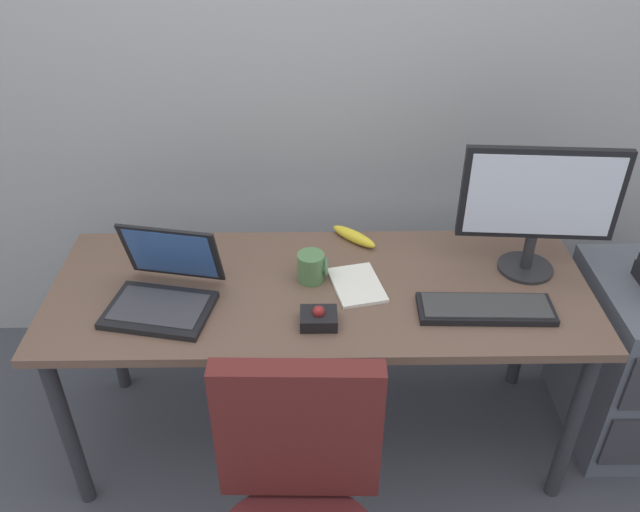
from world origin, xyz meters
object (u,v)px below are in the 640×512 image
at_px(keyboard, 486,309).
at_px(laptop, 164,289).
at_px(monitor_main, 540,202).
at_px(banana, 354,236).
at_px(paper_notepad, 357,286).
at_px(coffee_mug, 312,267).
at_px(file_cabinet, 638,360).
at_px(trackball_mouse, 319,318).

distance_m(keyboard, laptop, 0.98).
bearing_deg(keyboard, monitor_main, 50.22).
bearing_deg(banana, laptop, -150.84).
bearing_deg(paper_notepad, banana, 88.84).
xyz_separation_m(keyboard, laptop, (-0.98, 0.06, 0.04)).
bearing_deg(monitor_main, coffee_mug, -176.36).
xyz_separation_m(file_cabinet, trackball_mouse, (-1.16, -0.22, 0.40)).
distance_m(monitor_main, banana, 0.63).
bearing_deg(laptop, paper_notepad, 6.43).
bearing_deg(coffee_mug, file_cabinet, -0.01).
bearing_deg(file_cabinet, trackball_mouse, -169.16).
bearing_deg(paper_notepad, file_cabinet, 2.46).
distance_m(laptop, trackball_mouse, 0.49).
bearing_deg(coffee_mug, monitor_main, 3.64).
relative_size(keyboard, trackball_mouse, 3.76).
relative_size(monitor_main, paper_notepad, 2.37).
bearing_deg(keyboard, file_cabinet, 14.99).
relative_size(trackball_mouse, coffee_mug, 1.12).
xyz_separation_m(file_cabinet, paper_notepad, (-1.03, -0.04, 0.38)).
bearing_deg(paper_notepad, keyboard, -18.72).
bearing_deg(coffee_mug, laptop, -166.15).
height_order(coffee_mug, paper_notepad, coffee_mug).
bearing_deg(keyboard, trackball_mouse, -174.65).
bearing_deg(laptop, keyboard, -3.63).
height_order(laptop, banana, laptop).
height_order(laptop, paper_notepad, laptop).
xyz_separation_m(file_cabinet, keyboard, (-0.65, -0.17, 0.39)).
height_order(monitor_main, banana, monitor_main).
relative_size(file_cabinet, coffee_mug, 6.68).
distance_m(file_cabinet, trackball_mouse, 1.24).
distance_m(file_cabinet, banana, 1.12).
relative_size(file_cabinet, banana, 3.45).
xyz_separation_m(trackball_mouse, paper_notepad, (0.12, 0.18, -0.02)).
height_order(keyboard, banana, banana).
bearing_deg(monitor_main, laptop, -172.32).
distance_m(file_cabinet, keyboard, 0.78).
xyz_separation_m(file_cabinet, banana, (-1.03, 0.23, 0.39)).
height_order(trackball_mouse, coffee_mug, coffee_mug).
height_order(keyboard, coffee_mug, coffee_mug).
distance_m(file_cabinet, coffee_mug, 1.25).
bearing_deg(coffee_mug, paper_notepad, -17.08).
bearing_deg(paper_notepad, coffee_mug, 162.92).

